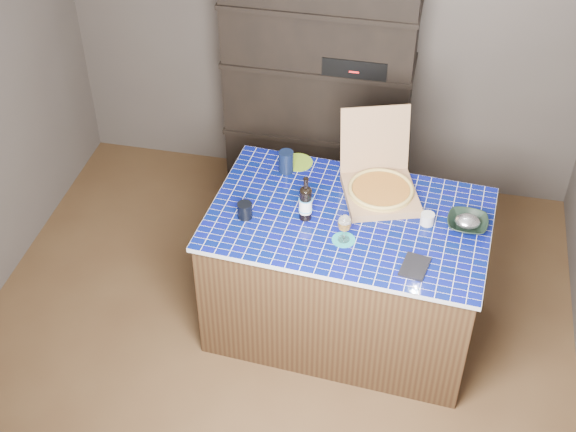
% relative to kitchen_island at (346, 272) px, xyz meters
% --- Properties ---
extents(room, '(3.50, 3.50, 3.50)m').
position_rel_kitchen_island_xyz_m(room, '(-0.39, -0.30, 0.84)').
color(room, brown).
rests_on(room, ground).
extents(shelving_unit, '(1.20, 0.41, 1.80)m').
position_rel_kitchen_island_xyz_m(shelving_unit, '(-0.39, 1.23, 0.49)').
color(shelving_unit, black).
rests_on(shelving_unit, floor).
extents(kitchen_island, '(1.56, 1.05, 0.82)m').
position_rel_kitchen_island_xyz_m(kitchen_island, '(0.00, 0.00, 0.00)').
color(kitchen_island, '#442F1A').
rests_on(kitchen_island, floor).
extents(pizza_box, '(0.52, 0.57, 0.42)m').
position_rel_kitchen_island_xyz_m(pizza_box, '(0.13, 0.22, 0.47)').
color(pizza_box, tan).
rests_on(pizza_box, kitchen_island).
extents(mead_bottle, '(0.07, 0.07, 0.27)m').
position_rel_kitchen_island_xyz_m(mead_bottle, '(-0.23, -0.05, 0.51)').
color(mead_bottle, black).
rests_on(mead_bottle, kitchen_island).
extents(teal_trivet, '(0.12, 0.12, 0.01)m').
position_rel_kitchen_island_xyz_m(teal_trivet, '(-0.00, -0.19, 0.41)').
color(teal_trivet, teal).
rests_on(teal_trivet, kitchen_island).
extents(wine_glass, '(0.07, 0.07, 0.16)m').
position_rel_kitchen_island_xyz_m(wine_glass, '(-0.00, -0.19, 0.52)').
color(wine_glass, white).
rests_on(wine_glass, teal_trivet).
extents(tumbler, '(0.08, 0.08, 0.09)m').
position_rel_kitchen_island_xyz_m(tumbler, '(-0.55, -0.11, 0.45)').
color(tumbler, black).
rests_on(tumbler, kitchen_island).
extents(dvd_case, '(0.16, 0.20, 0.01)m').
position_rel_kitchen_island_xyz_m(dvd_case, '(0.38, -0.32, 0.42)').
color(dvd_case, black).
rests_on(dvd_case, kitchen_island).
extents(bowl, '(0.22, 0.22, 0.05)m').
position_rel_kitchen_island_xyz_m(bowl, '(0.62, 0.05, 0.44)').
color(bowl, black).
rests_on(bowl, kitchen_island).
extents(foil_contents, '(0.13, 0.11, 0.06)m').
position_rel_kitchen_island_xyz_m(foil_contents, '(0.62, 0.05, 0.45)').
color(foil_contents, silver).
rests_on(foil_contents, bowl).
extents(white_jar, '(0.07, 0.07, 0.06)m').
position_rel_kitchen_island_xyz_m(white_jar, '(0.41, 0.03, 0.44)').
color(white_jar, silver).
rests_on(white_jar, kitchen_island).
extents(navy_cup, '(0.08, 0.08, 0.13)m').
position_rel_kitchen_island_xyz_m(navy_cup, '(-0.42, 0.33, 0.48)').
color(navy_cup, black).
rests_on(navy_cup, kitchen_island).
extents(green_trivet, '(0.18, 0.18, 0.01)m').
position_rel_kitchen_island_xyz_m(green_trivet, '(-0.37, 0.42, 0.41)').
color(green_trivet, olive).
rests_on(green_trivet, kitchen_island).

